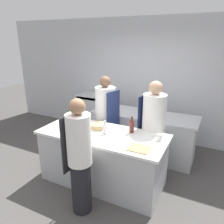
{
  "coord_description": "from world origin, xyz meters",
  "views": [
    {
      "loc": [
        1.56,
        -2.78,
        2.34
      ],
      "look_at": [
        0.0,
        0.35,
        1.15
      ],
      "focal_mm": 35.0,
      "sensor_mm": 36.0,
      "label": 1
    }
  ],
  "objects_px": {
    "chef_at_pass_far": "(153,131)",
    "bottle_wine": "(132,126)",
    "bottle_olive_oil": "(70,114)",
    "bowl_mixing_large": "(78,134)",
    "cup": "(159,137)",
    "oven_range": "(95,113)",
    "chef_at_prep_near": "(80,158)",
    "bottle_vinegar": "(105,129)",
    "chef_at_stove": "(106,120)",
    "bowl_prep_small": "(99,126)"
  },
  "relations": [
    {
      "from": "oven_range",
      "to": "bowl_prep_small",
      "type": "bearing_deg",
      "value": -57.01
    },
    {
      "from": "chef_at_prep_near",
      "to": "chef_at_pass_far",
      "type": "bearing_deg",
      "value": -22.03
    },
    {
      "from": "bowl_mixing_large",
      "to": "oven_range",
      "type": "bearing_deg",
      "value": 114.29
    },
    {
      "from": "chef_at_pass_far",
      "to": "bottle_wine",
      "type": "relative_size",
      "value": 6.31
    },
    {
      "from": "bottle_olive_oil",
      "to": "bottle_vinegar",
      "type": "xyz_separation_m",
      "value": [
        0.95,
        -0.35,
        0.01
      ]
    },
    {
      "from": "bottle_olive_oil",
      "to": "bowl_mixing_large",
      "type": "distance_m",
      "value": 0.87
    },
    {
      "from": "chef_at_prep_near",
      "to": "bottle_vinegar",
      "type": "xyz_separation_m",
      "value": [
        0.0,
        0.71,
        0.15
      ]
    },
    {
      "from": "chef_at_prep_near",
      "to": "chef_at_stove",
      "type": "relative_size",
      "value": 0.98
    },
    {
      "from": "bottle_wine",
      "to": "bowl_mixing_large",
      "type": "height_order",
      "value": "bottle_wine"
    },
    {
      "from": "bottle_olive_oil",
      "to": "bowl_prep_small",
      "type": "bearing_deg",
      "value": -14.96
    },
    {
      "from": "chef_at_pass_far",
      "to": "chef_at_stove",
      "type": "bearing_deg",
      "value": 96.1
    },
    {
      "from": "chef_at_pass_far",
      "to": "bottle_wine",
      "type": "distance_m",
      "value": 0.45
    },
    {
      "from": "oven_range",
      "to": "bowl_prep_small",
      "type": "height_order",
      "value": "oven_range"
    },
    {
      "from": "chef_at_stove",
      "to": "bottle_vinegar",
      "type": "distance_m",
      "value": 0.79
    },
    {
      "from": "chef_at_prep_near",
      "to": "chef_at_pass_far",
      "type": "xyz_separation_m",
      "value": [
        0.62,
        1.27,
        0.02
      ]
    },
    {
      "from": "bottle_vinegar",
      "to": "bowl_prep_small",
      "type": "distance_m",
      "value": 0.26
    },
    {
      "from": "bottle_olive_oil",
      "to": "cup",
      "type": "bearing_deg",
      "value": -6.4
    },
    {
      "from": "bottle_wine",
      "to": "cup",
      "type": "height_order",
      "value": "bottle_wine"
    },
    {
      "from": "bottle_olive_oil",
      "to": "cup",
      "type": "height_order",
      "value": "bottle_olive_oil"
    },
    {
      "from": "chef_at_prep_near",
      "to": "chef_at_pass_far",
      "type": "distance_m",
      "value": 1.41
    },
    {
      "from": "bowl_mixing_large",
      "to": "chef_at_prep_near",
      "type": "bearing_deg",
      "value": -53.29
    },
    {
      "from": "oven_range",
      "to": "bottle_wine",
      "type": "bearing_deg",
      "value": -43.79
    },
    {
      "from": "oven_range",
      "to": "chef_at_pass_far",
      "type": "xyz_separation_m",
      "value": [
        1.87,
        -1.22,
        0.35
      ]
    },
    {
      "from": "chef_at_pass_far",
      "to": "oven_range",
      "type": "bearing_deg",
      "value": 70.82
    },
    {
      "from": "bottle_olive_oil",
      "to": "bowl_mixing_large",
      "type": "bearing_deg",
      "value": -44.92
    },
    {
      "from": "bottle_vinegar",
      "to": "oven_range",
      "type": "bearing_deg",
      "value": 125.24
    },
    {
      "from": "bottle_olive_oil",
      "to": "bowl_mixing_large",
      "type": "relative_size",
      "value": 0.79
    },
    {
      "from": "bottle_vinegar",
      "to": "bowl_mixing_large",
      "type": "relative_size",
      "value": 0.93
    },
    {
      "from": "chef_at_stove",
      "to": "bottle_wine",
      "type": "relative_size",
      "value": 6.25
    },
    {
      "from": "chef_at_stove",
      "to": "bowl_prep_small",
      "type": "distance_m",
      "value": 0.57
    },
    {
      "from": "bottle_vinegar",
      "to": "bowl_prep_small",
      "type": "bearing_deg",
      "value": 142.79
    },
    {
      "from": "bottle_olive_oil",
      "to": "bottle_wine",
      "type": "bearing_deg",
      "value": -5.27
    },
    {
      "from": "chef_at_stove",
      "to": "cup",
      "type": "xyz_separation_m",
      "value": [
        1.19,
        -0.54,
        0.11
      ]
    },
    {
      "from": "chef_at_stove",
      "to": "bowl_prep_small",
      "type": "height_order",
      "value": "chef_at_stove"
    },
    {
      "from": "bottle_olive_oil",
      "to": "bottle_wine",
      "type": "relative_size",
      "value": 0.69
    },
    {
      "from": "bowl_prep_small",
      "to": "bottle_olive_oil",
      "type": "bearing_deg",
      "value": 165.04
    },
    {
      "from": "chef_at_pass_far",
      "to": "bottle_vinegar",
      "type": "bearing_deg",
      "value": 146.2
    },
    {
      "from": "chef_at_prep_near",
      "to": "bottle_wine",
      "type": "relative_size",
      "value": 6.12
    },
    {
      "from": "bottle_wine",
      "to": "bowl_mixing_large",
      "type": "relative_size",
      "value": 1.13
    },
    {
      "from": "oven_range",
      "to": "bottle_vinegar",
      "type": "bearing_deg",
      "value": -54.76
    },
    {
      "from": "chef_at_prep_near",
      "to": "cup",
      "type": "bearing_deg",
      "value": -40.11
    },
    {
      "from": "oven_range",
      "to": "chef_at_prep_near",
      "type": "height_order",
      "value": "chef_at_prep_near"
    },
    {
      "from": "bowl_mixing_large",
      "to": "cup",
      "type": "height_order",
      "value": "cup"
    },
    {
      "from": "chef_at_prep_near",
      "to": "cup",
      "type": "distance_m",
      "value": 1.2
    },
    {
      "from": "chef_at_pass_far",
      "to": "bottle_olive_oil",
      "type": "xyz_separation_m",
      "value": [
        -1.56,
        -0.21,
        0.12
      ]
    },
    {
      "from": "chef_at_prep_near",
      "to": "bottle_wine",
      "type": "height_order",
      "value": "chef_at_prep_near"
    },
    {
      "from": "oven_range",
      "to": "bottle_olive_oil",
      "type": "height_order",
      "value": "bottle_olive_oil"
    },
    {
      "from": "chef_at_prep_near",
      "to": "bowl_mixing_large",
      "type": "distance_m",
      "value": 0.57
    },
    {
      "from": "cup",
      "to": "bottle_olive_oil",
      "type": "bearing_deg",
      "value": 173.6
    },
    {
      "from": "bowl_mixing_large",
      "to": "bowl_prep_small",
      "type": "height_order",
      "value": "bowl_prep_small"
    }
  ]
}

